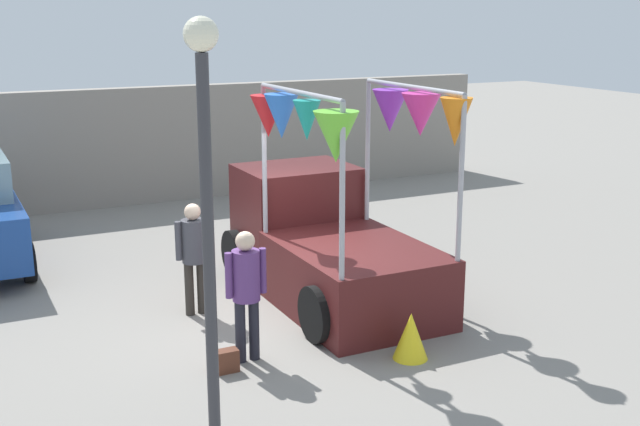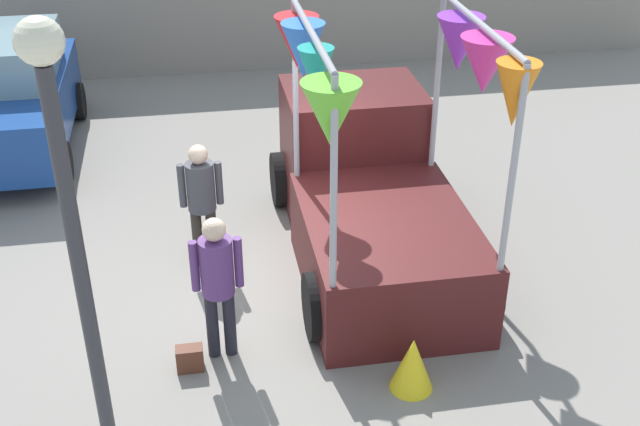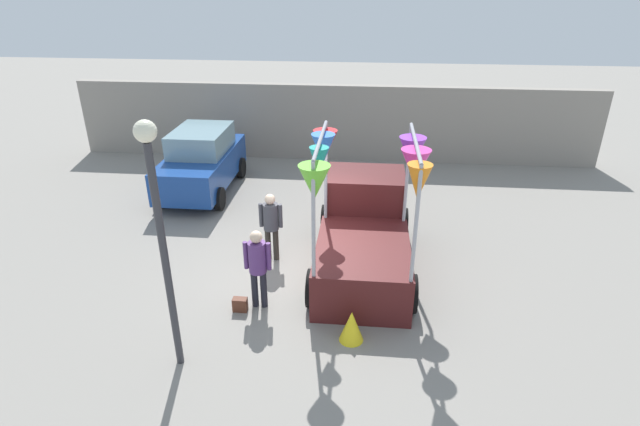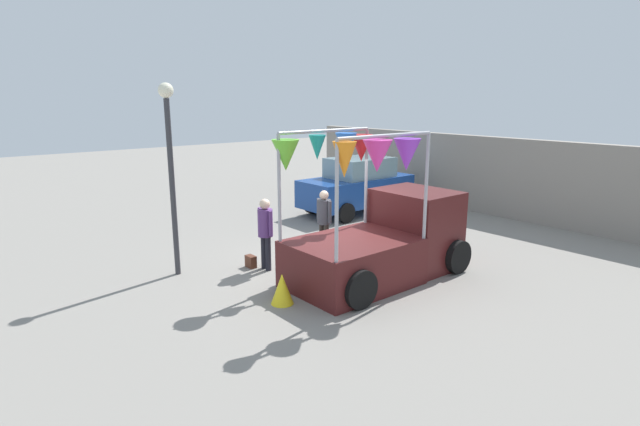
{
  "view_description": "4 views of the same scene",
  "coord_description": "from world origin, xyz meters",
  "px_view_note": "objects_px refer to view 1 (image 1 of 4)",
  "views": [
    {
      "loc": [
        -4.03,
        -9.82,
        4.21
      ],
      "look_at": [
        0.62,
        -0.42,
        1.57
      ],
      "focal_mm": 45.0,
      "sensor_mm": 36.0,
      "label": 1
    },
    {
      "loc": [
        -0.86,
        -7.94,
        5.56
      ],
      "look_at": [
        0.43,
        -0.46,
        1.22
      ],
      "focal_mm": 45.0,
      "sensor_mm": 36.0,
      "label": 2
    },
    {
      "loc": [
        1.23,
        -9.15,
        5.91
      ],
      "look_at": [
        0.34,
        -0.06,
        1.57
      ],
      "focal_mm": 28.0,
      "sensor_mm": 36.0,
      "label": 3
    },
    {
      "loc": [
        8.47,
        -7.16,
        3.89
      ],
      "look_at": [
        0.27,
        -0.39,
        1.4
      ],
      "focal_mm": 28.0,
      "sensor_mm": 36.0,
      "label": 4
    }
  ],
  "objects_px": {
    "street_lamp": "(206,180)",
    "person_customer": "(246,284)",
    "vendor_truck": "(324,233)",
    "person_vendor": "(194,248)",
    "handbag": "(227,361)",
    "folded_kite_bundle_sunflower": "(411,336)"
  },
  "relations": [
    {
      "from": "person_customer",
      "to": "folded_kite_bundle_sunflower",
      "type": "bearing_deg",
      "value": -24.88
    },
    {
      "from": "street_lamp",
      "to": "folded_kite_bundle_sunflower",
      "type": "height_order",
      "value": "street_lamp"
    },
    {
      "from": "vendor_truck",
      "to": "street_lamp",
      "type": "bearing_deg",
      "value": -130.28
    },
    {
      "from": "vendor_truck",
      "to": "handbag",
      "type": "height_order",
      "value": "vendor_truck"
    },
    {
      "from": "person_vendor",
      "to": "handbag",
      "type": "bearing_deg",
      "value": -97.53
    },
    {
      "from": "street_lamp",
      "to": "person_customer",
      "type": "bearing_deg",
      "value": 59.16
    },
    {
      "from": "vendor_truck",
      "to": "person_vendor",
      "type": "xyz_separation_m",
      "value": [
        -2.06,
        -0.03,
        0.04
      ]
    },
    {
      "from": "vendor_truck",
      "to": "street_lamp",
      "type": "xyz_separation_m",
      "value": [
        -3.0,
        -3.53,
        1.77
      ]
    },
    {
      "from": "person_customer",
      "to": "handbag",
      "type": "height_order",
      "value": "person_customer"
    },
    {
      "from": "vendor_truck",
      "to": "street_lamp",
      "type": "height_order",
      "value": "street_lamp"
    },
    {
      "from": "person_vendor",
      "to": "street_lamp",
      "type": "relative_size",
      "value": 0.39
    },
    {
      "from": "vendor_truck",
      "to": "handbag",
      "type": "xyz_separation_m",
      "value": [
        -2.33,
        -2.03,
        -0.8
      ]
    },
    {
      "from": "street_lamp",
      "to": "person_vendor",
      "type": "bearing_deg",
      "value": 75.14
    },
    {
      "from": "person_vendor",
      "to": "folded_kite_bundle_sunflower",
      "type": "height_order",
      "value": "person_vendor"
    },
    {
      "from": "handbag",
      "to": "folded_kite_bundle_sunflower",
      "type": "distance_m",
      "value": 2.29
    },
    {
      "from": "vendor_truck",
      "to": "person_vendor",
      "type": "relative_size",
      "value": 2.56
    },
    {
      "from": "person_vendor",
      "to": "person_customer",
      "type": "bearing_deg",
      "value": -87.32
    },
    {
      "from": "vendor_truck",
      "to": "folded_kite_bundle_sunflower",
      "type": "xyz_separation_m",
      "value": [
        -0.14,
        -2.69,
        -0.64
      ]
    },
    {
      "from": "vendor_truck",
      "to": "person_customer",
      "type": "xyz_separation_m",
      "value": [
        -1.98,
        -1.83,
        0.06
      ]
    },
    {
      "from": "person_customer",
      "to": "person_vendor",
      "type": "distance_m",
      "value": 1.81
    },
    {
      "from": "handbag",
      "to": "person_vendor",
      "type": "bearing_deg",
      "value": 82.47
    },
    {
      "from": "person_customer",
      "to": "handbag",
      "type": "distance_m",
      "value": 0.95
    }
  ]
}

